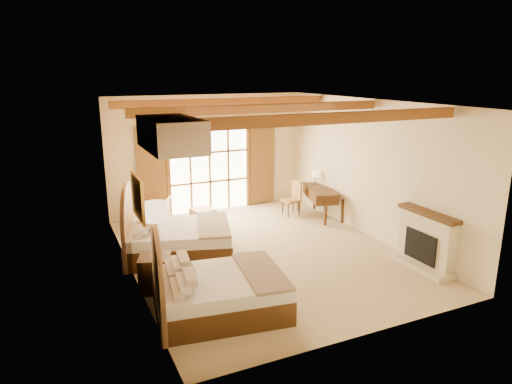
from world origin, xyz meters
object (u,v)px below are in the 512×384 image
nightstand (155,273)px  armchair (154,211)px  desk (320,202)px  bed_near (211,291)px  bed_far (171,238)px

nightstand → armchair: 3.73m
nightstand → desk: bearing=44.8°
bed_near → armchair: bearing=96.2°
bed_far → nightstand: bearing=-98.8°
desk → armchair: bearing=-179.5°
bed_far → desk: bearing=30.1°
desk → nightstand: bearing=-137.2°
nightstand → bed_near: bearing=-43.7°
nightstand → bed_far: bearing=83.6°
bed_far → desk: bed_far is taller
nightstand → armchair: size_ratio=0.83×
bed_near → desk: (4.33, 3.62, 0.01)m
bed_near → desk: bed_near is taller
bed_far → nightstand: bed_far is taller
bed_far → nightstand: size_ratio=3.96×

